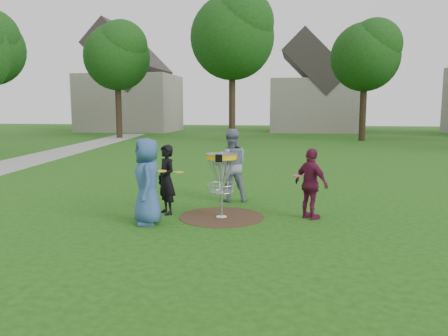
% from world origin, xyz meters
% --- Properties ---
extents(ground, '(100.00, 100.00, 0.00)m').
position_xyz_m(ground, '(0.00, 0.00, 0.00)').
color(ground, '#19470F').
rests_on(ground, ground).
extents(dirt_patch, '(1.80, 1.80, 0.01)m').
position_xyz_m(dirt_patch, '(0.00, 0.00, 0.00)').
color(dirt_patch, '#47331E').
rests_on(dirt_patch, ground).
extents(concrete_path, '(7.75, 39.92, 0.02)m').
position_xyz_m(concrete_path, '(-10.00, 8.00, 0.01)').
color(concrete_path, '#9E9E99').
rests_on(concrete_path, ground).
extents(player_blue, '(0.82, 0.98, 1.70)m').
position_xyz_m(player_blue, '(-1.34, -0.79, 0.85)').
color(player_blue, '#2F5183').
rests_on(player_blue, ground).
extents(player_black, '(0.64, 0.65, 1.50)m').
position_xyz_m(player_black, '(-1.22, 0.07, 0.75)').
color(player_black, black).
rests_on(player_black, ground).
extents(player_grey, '(1.01, 0.87, 1.78)m').
position_xyz_m(player_grey, '(-0.06, 1.62, 0.89)').
color(player_grey, slate).
rests_on(player_grey, ground).
extents(player_maroon, '(0.86, 0.86, 1.46)m').
position_xyz_m(player_maroon, '(1.84, 0.16, 0.73)').
color(player_maroon, maroon).
rests_on(player_maroon, ground).
extents(disc_on_grass, '(0.22, 0.22, 0.02)m').
position_xyz_m(disc_on_grass, '(-0.00, -0.02, 0.01)').
color(disc_on_grass, white).
rests_on(disc_on_grass, ground).
extents(disc_golf_basket, '(0.66, 0.67, 1.38)m').
position_xyz_m(disc_golf_basket, '(0.00, -0.00, 1.02)').
color(disc_golf_basket, '#9EA0A5').
rests_on(disc_golf_basket, ground).
extents(held_discs, '(2.88, 2.21, 0.21)m').
position_xyz_m(held_discs, '(-0.13, 0.22, 0.99)').
color(held_discs, yellow).
rests_on(held_discs, ground).
extents(tree_row, '(51.20, 17.42, 9.90)m').
position_xyz_m(tree_row, '(0.44, 20.67, 6.21)').
color(tree_row, '#38281C').
rests_on(tree_row, ground).
extents(house_row, '(44.50, 10.65, 11.62)m').
position_xyz_m(house_row, '(4.78, 33.07, 4.14)').
color(house_row, gray).
rests_on(house_row, ground).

